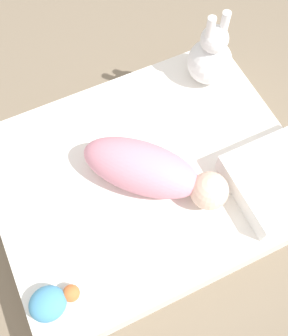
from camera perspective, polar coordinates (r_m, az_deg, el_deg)
The scene contains 6 objects.
ground_plane at distance 1.65m, azimuth 0.40°, elevation -3.50°, with size 12.00×12.00×0.00m, color #7A6B56.
bed_mattress at distance 1.56m, azimuth 0.43°, elevation -2.04°, with size 1.13×0.89×0.21m.
swaddled_baby at distance 1.37m, azimuth 1.04°, elevation -0.42°, with size 0.46×0.46×0.16m.
pillow at distance 1.49m, azimuth 19.54°, elevation -1.34°, with size 0.37×0.31×0.09m.
bunny_plush at distance 1.63m, azimuth 9.62°, elevation 15.54°, with size 0.18×0.18×0.33m.
turtle_plush at distance 1.33m, azimuth -13.33°, elevation -18.43°, with size 0.16×0.11×0.08m.
Camera 1 is at (-0.28, -0.56, 1.53)m, focal length 42.00 mm.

